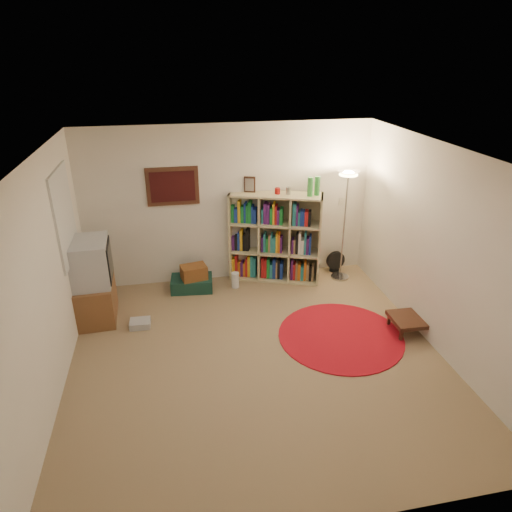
# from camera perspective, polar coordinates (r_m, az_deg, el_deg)

# --- Properties ---
(room) EXTENTS (4.54, 4.54, 2.54)m
(room) POSITION_cam_1_polar(r_m,az_deg,el_deg) (5.15, -0.50, -1.02)
(room) COLOR #8B7151
(room) RESTS_ON ground
(bookshelf) EXTENTS (1.50, 0.88, 1.73)m
(bookshelf) POSITION_cam_1_polar(r_m,az_deg,el_deg) (7.32, 2.26, 2.21)
(bookshelf) COLOR tan
(bookshelf) RESTS_ON ground
(floor_lamp) EXTENTS (0.35, 0.35, 1.81)m
(floor_lamp) POSITION_cam_1_polar(r_m,az_deg,el_deg) (7.18, 11.32, 8.06)
(floor_lamp) COLOR #A4A3A7
(floor_lamp) RESTS_ON ground
(floor_fan) EXTENTS (0.32, 0.18, 0.36)m
(floor_fan) POSITION_cam_1_polar(r_m,az_deg,el_deg) (7.85, 9.89, -0.68)
(floor_fan) COLOR black
(floor_fan) RESTS_ON ground
(tv_stand) EXTENTS (0.60, 0.83, 1.17)m
(tv_stand) POSITION_cam_1_polar(r_m,az_deg,el_deg) (6.65, -19.88, -3.07)
(tv_stand) COLOR brown
(tv_stand) RESTS_ON ground
(dvd_box) EXTENTS (0.28, 0.24, 0.09)m
(dvd_box) POSITION_cam_1_polar(r_m,az_deg,el_deg) (6.51, -14.28, -8.18)
(dvd_box) COLOR #B5B5BA
(dvd_box) RESTS_ON ground
(suitcase) EXTENTS (0.68, 0.47, 0.21)m
(suitcase) POSITION_cam_1_polar(r_m,az_deg,el_deg) (7.27, -8.02, -3.41)
(suitcase) COLOR #13342C
(suitcase) RESTS_ON ground
(wicker_basket) EXTENTS (0.43, 0.34, 0.22)m
(wicker_basket) POSITION_cam_1_polar(r_m,az_deg,el_deg) (7.14, -7.77, -2.02)
(wicker_basket) COLOR brown
(wicker_basket) RESTS_ON suitcase
(paper_towel) EXTENTS (0.13, 0.13, 0.25)m
(paper_towel) POSITION_cam_1_polar(r_m,az_deg,el_deg) (7.25, -2.61, -3.03)
(paper_towel) COLOR white
(paper_towel) RESTS_ON ground
(red_rug) EXTENTS (1.65, 1.65, 0.01)m
(red_rug) POSITION_cam_1_polar(r_m,az_deg,el_deg) (6.24, 10.53, -9.78)
(red_rug) COLOR maroon
(red_rug) RESTS_ON ground
(side_table) EXTENTS (0.49, 0.49, 0.22)m
(side_table) POSITION_cam_1_polar(r_m,az_deg,el_deg) (6.47, 18.61, -7.56)
(side_table) COLOR #371C13
(side_table) RESTS_ON ground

